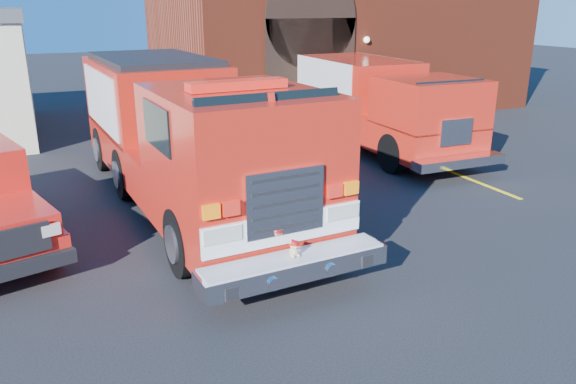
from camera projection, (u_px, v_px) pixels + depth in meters
name	position (u px, v px, depth m)	size (l,w,h in m)	color
ground	(264.00, 235.00, 11.43)	(100.00, 100.00, 0.00)	black
parking_stripe_near	(478.00, 182.00, 14.82)	(0.12, 3.00, 0.01)	yellow
parking_stripe_mid	(410.00, 156.00, 17.42)	(0.12, 3.00, 0.01)	yellow
parking_stripe_far	(360.00, 136.00, 20.01)	(0.12, 3.00, 0.01)	yellow
fire_station	(331.00, 9.00, 25.67)	(15.20, 10.20, 8.45)	maroon
fire_engine	(185.00, 134.00, 12.75)	(3.51, 10.67, 3.24)	black
secondary_truck	(375.00, 101.00, 18.16)	(2.81, 8.52, 2.74)	black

